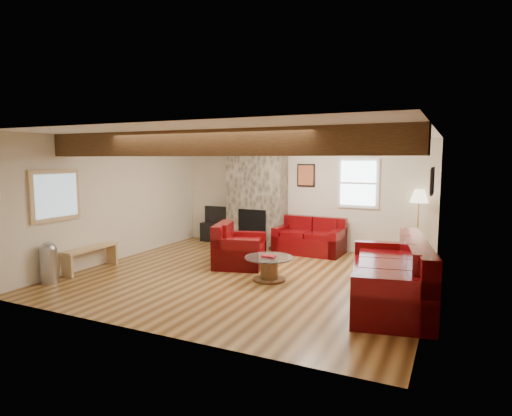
{
  "coord_description": "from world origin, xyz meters",
  "views": [
    {
      "loc": [
        3.32,
        -6.66,
        2.09
      ],
      "look_at": [
        -0.02,
        0.4,
        1.18
      ],
      "focal_mm": 30.0,
      "sensor_mm": 36.0,
      "label": 1
    }
  ],
  "objects_px": {
    "armchair_red": "(240,245)",
    "floor_lamp": "(419,200)",
    "television": "(220,215)",
    "sofa_three": "(389,271)",
    "tv_cabinet": "(220,232)",
    "coffee_table": "(269,269)",
    "loveseat": "(309,236)"
  },
  "relations": [
    {
      "from": "armchair_red",
      "to": "tv_cabinet",
      "type": "distance_m",
      "value": 2.52
    },
    {
      "from": "loveseat",
      "to": "armchair_red",
      "type": "height_order",
      "value": "armchair_red"
    },
    {
      "from": "sofa_three",
      "to": "television",
      "type": "bearing_deg",
      "value": -133.97
    },
    {
      "from": "television",
      "to": "floor_lamp",
      "type": "relative_size",
      "value": 0.51
    },
    {
      "from": "coffee_table",
      "to": "tv_cabinet",
      "type": "height_order",
      "value": "tv_cabinet"
    },
    {
      "from": "armchair_red",
      "to": "tv_cabinet",
      "type": "relative_size",
      "value": 1.09
    },
    {
      "from": "tv_cabinet",
      "to": "television",
      "type": "relative_size",
      "value": 1.26
    },
    {
      "from": "armchair_red",
      "to": "floor_lamp",
      "type": "relative_size",
      "value": 0.7
    },
    {
      "from": "sofa_three",
      "to": "loveseat",
      "type": "bearing_deg",
      "value": -152.84
    },
    {
      "from": "armchair_red",
      "to": "television",
      "type": "relative_size",
      "value": 1.38
    },
    {
      "from": "loveseat",
      "to": "tv_cabinet",
      "type": "bearing_deg",
      "value": 175.29
    },
    {
      "from": "coffee_table",
      "to": "armchair_red",
      "type": "bearing_deg",
      "value": 143.61
    },
    {
      "from": "sofa_three",
      "to": "armchair_red",
      "type": "relative_size",
      "value": 2.35
    },
    {
      "from": "coffee_table",
      "to": "tv_cabinet",
      "type": "distance_m",
      "value": 3.63
    },
    {
      "from": "loveseat",
      "to": "floor_lamp",
      "type": "height_order",
      "value": "floor_lamp"
    },
    {
      "from": "tv_cabinet",
      "to": "floor_lamp",
      "type": "xyz_separation_m",
      "value": [
        4.67,
        0.02,
        1.01
      ]
    },
    {
      "from": "armchair_red",
      "to": "floor_lamp",
      "type": "distance_m",
      "value": 3.75
    },
    {
      "from": "loveseat",
      "to": "coffee_table",
      "type": "distance_m",
      "value": 2.33
    },
    {
      "from": "sofa_three",
      "to": "tv_cabinet",
      "type": "distance_m",
      "value": 5.4
    },
    {
      "from": "television",
      "to": "floor_lamp",
      "type": "bearing_deg",
      "value": 0.25
    },
    {
      "from": "sofa_three",
      "to": "television",
      "type": "distance_m",
      "value": 5.4
    },
    {
      "from": "sofa_three",
      "to": "armchair_red",
      "type": "height_order",
      "value": "sofa_three"
    },
    {
      "from": "television",
      "to": "floor_lamp",
      "type": "height_order",
      "value": "floor_lamp"
    },
    {
      "from": "armchair_red",
      "to": "television",
      "type": "bearing_deg",
      "value": 23.1
    },
    {
      "from": "coffee_table",
      "to": "floor_lamp",
      "type": "xyz_separation_m",
      "value": [
        2.16,
        2.65,
        1.04
      ]
    },
    {
      "from": "television",
      "to": "loveseat",
      "type": "bearing_deg",
      "value": -6.97
    },
    {
      "from": "floor_lamp",
      "to": "coffee_table",
      "type": "bearing_deg",
      "value": -129.21
    },
    {
      "from": "loveseat",
      "to": "floor_lamp",
      "type": "xyz_separation_m",
      "value": [
        2.21,
        0.32,
        0.86
      ]
    },
    {
      "from": "sofa_three",
      "to": "tv_cabinet",
      "type": "xyz_separation_m",
      "value": [
        -4.53,
        2.93,
        -0.23
      ]
    },
    {
      "from": "tv_cabinet",
      "to": "television",
      "type": "xyz_separation_m",
      "value": [
        0.0,
        0.0,
        0.45
      ]
    },
    {
      "from": "loveseat",
      "to": "sofa_three",
      "type": "bearing_deg",
      "value": -49.56
    },
    {
      "from": "sofa_three",
      "to": "tv_cabinet",
      "type": "height_order",
      "value": "sofa_three"
    }
  ]
}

